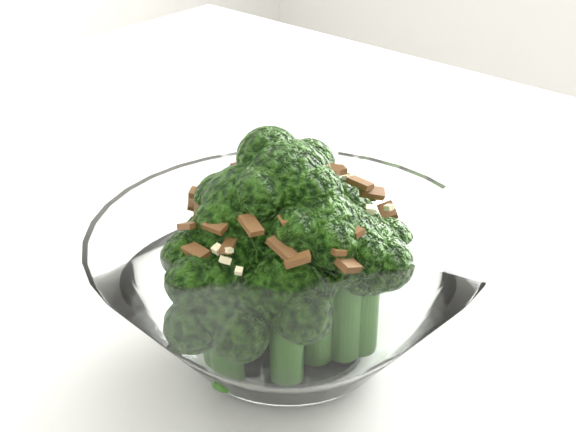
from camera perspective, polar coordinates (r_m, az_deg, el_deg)
broccoli_dish at (r=0.48m, az=-0.07°, el=-4.05°), size 0.22×0.22×0.13m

